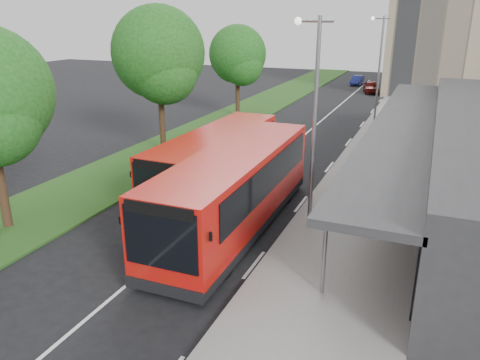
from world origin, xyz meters
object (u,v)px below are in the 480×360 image
Objects in this scene: litter_bin at (381,158)px; car_far at (357,80)px; tree_far at (238,58)px; lamp_post_far at (379,64)px; tree_mid at (159,59)px; lamp_post_near at (313,111)px; bus_main at (235,190)px; bollard at (382,128)px; bus_second at (216,161)px; car_near at (371,87)px.

car_far is (-6.77, 33.73, 0.00)m from litter_bin.
car_far is at bearing 75.30° from tree_far.
tree_far is 24.83m from car_far.
lamp_post_far is (11.13, 0.95, -0.15)m from tree_far.
tree_mid reaches higher than lamp_post_near.
tree_far is at bearing 90.00° from tree_mid.
tree_far is 16.99m from litter_bin.
bus_main is at bearing -96.86° from lamp_post_far.
bollard reaches higher than car_far.
bus_second reaches higher than car_far.
tree_mid is 31.46m from car_near.
tree_mid is 36.56m from car_far.
lamp_post_near is 37.17m from car_near.
bus_main is 3.37× the size of car_far.
lamp_post_far reaches higher than tree_far.
litter_bin is at bearing -77.00° from car_far.
bus_main is at bearing -53.55° from bus_second.
litter_bin is (12.98, 1.92, -5.15)m from tree_mid.
lamp_post_near reaches higher than bus_second.
car_near is at bearing 64.03° from tree_far.
litter_bin is 28.22m from car_near.
litter_bin is (12.98, -10.08, -4.31)m from tree_far.
tree_far reaches higher than car_far.
car_near is (8.68, 29.81, -5.05)m from tree_mid.
lamp_post_near is 4.29m from bus_main.
lamp_post_far is 11.93m from litter_bin.
lamp_post_far is at bearing 99.53° from litter_bin.
tree_far is at bearing 142.17° from litter_bin.
lamp_post_far reaches higher than car_far.
litter_bin is at bearing -37.83° from tree_far.
bus_main is 44.28m from car_far.
lamp_post_far is (11.13, 12.95, -0.99)m from tree_mid.
lamp_post_far is 7.64× the size of bollard.
car_far is at bearing 102.75° from bollard.
lamp_post_far reaches higher than car_near.
lamp_post_far is at bearing 49.32° from tree_mid.
tree_far is at bearing -103.06° from car_far.
lamp_post_near is 10.07m from litter_bin.
bollard is at bearing 36.84° from tree_mid.
bus_main is 10.82× the size of bollard.
lamp_post_near is 2.38× the size of car_far.
lamp_post_near is at bearing -101.66° from litter_bin.
bollard is at bearing -75.61° from car_far.
tree_mid is 2.29× the size of car_near.
lamp_post_far is at bearing 105.78° from bollard.
bus_main reaches higher than litter_bin.
lamp_post_near is 0.78× the size of bus_second.
bollard is 0.31× the size of car_far.
litter_bin is at bearing 66.41° from bus_main.
bollard is at bearing -13.18° from tree_far.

